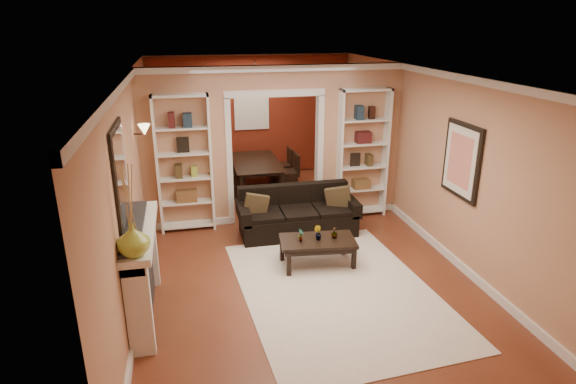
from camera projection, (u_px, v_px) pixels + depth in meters
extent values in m
plane|color=brown|center=(290.00, 246.00, 7.66)|extent=(8.00, 8.00, 0.00)
plane|color=white|center=(290.00, 72.00, 6.75)|extent=(8.00, 8.00, 0.00)
plane|color=tan|center=(251.00, 116.00, 10.89)|extent=(8.00, 0.00, 8.00)
plane|color=tan|center=(409.00, 313.00, 3.52)|extent=(8.00, 0.00, 8.00)
plane|color=tan|center=(134.00, 174.00, 6.75)|extent=(0.00, 8.00, 8.00)
plane|color=tan|center=(428.00, 156.00, 7.66)|extent=(0.00, 8.00, 8.00)
cube|color=tan|center=(275.00, 145.00, 8.31)|extent=(4.50, 0.15, 2.70)
cube|color=maroon|center=(252.00, 118.00, 10.87)|extent=(4.44, 0.04, 2.64)
cube|color=#8CA5CC|center=(252.00, 108.00, 10.75)|extent=(0.78, 0.03, 0.98)
cube|color=white|center=(337.00, 290.00, 6.37)|extent=(2.65, 3.56, 0.01)
cube|color=black|center=(298.00, 212.00, 7.99)|extent=(1.98, 0.85, 0.77)
cube|color=brown|center=(256.00, 205.00, 7.77)|extent=(0.38, 0.12, 0.38)
cube|color=brown|center=(339.00, 198.00, 8.05)|extent=(0.42, 0.28, 0.41)
cube|color=black|center=(317.00, 252.00, 6.99)|extent=(1.13, 0.69, 0.41)
imported|color=#336626|center=(301.00, 235.00, 6.84)|extent=(0.11, 0.12, 0.19)
imported|color=#336626|center=(318.00, 233.00, 6.89)|extent=(0.14, 0.14, 0.20)
imported|color=#336626|center=(335.00, 232.00, 6.94)|extent=(0.14, 0.14, 0.17)
cube|color=white|center=(184.00, 165.00, 7.90)|extent=(0.90, 0.30, 2.30)
cube|color=white|center=(362.00, 154.00, 8.53)|extent=(0.90, 0.30, 2.30)
cube|color=white|center=(145.00, 273.00, 5.66)|extent=(0.32, 1.70, 1.16)
imported|color=#97B239|center=(133.00, 240.00, 4.76)|extent=(0.36, 0.36, 0.34)
cube|color=silver|center=(120.00, 175.00, 5.22)|extent=(0.03, 0.95, 1.10)
cube|color=#FFE0A5|center=(140.00, 132.00, 7.11)|extent=(0.18, 0.18, 0.22)
cube|color=black|center=(461.00, 161.00, 6.67)|extent=(0.04, 0.85, 1.05)
imported|color=black|center=(257.00, 175.00, 10.14)|extent=(1.75, 0.98, 0.62)
cube|color=black|center=(233.00, 174.00, 9.70)|extent=(0.57, 0.57, 0.93)
cube|color=black|center=(286.00, 173.00, 9.94)|extent=(0.50, 0.50, 0.84)
cube|color=black|center=(230.00, 170.00, 10.28)|extent=(0.39, 0.39, 0.76)
cube|color=black|center=(280.00, 165.00, 10.49)|extent=(0.42, 0.42, 0.81)
cube|color=#321C17|center=(260.00, 94.00, 9.46)|extent=(0.50, 0.50, 0.30)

